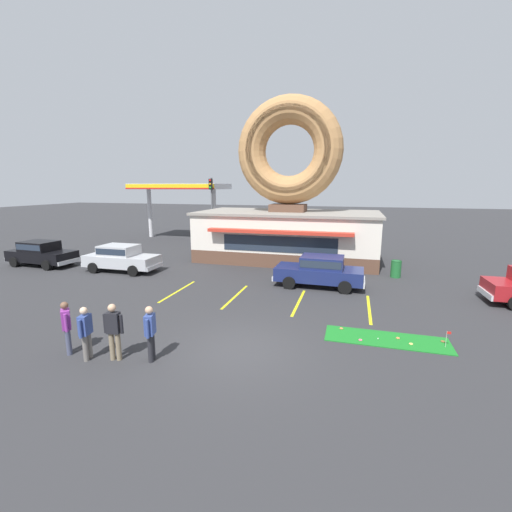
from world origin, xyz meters
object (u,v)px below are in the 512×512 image
object	(u,v)px
pedestrian_hooded_kid	(150,331)
traffic_light_pole	(212,202)
car_navy	(320,270)
pedestrian_clipboard_woman	(67,325)
car_black	(41,252)
golf_ball	(378,339)
trash_bin	(396,269)
pedestrian_blue_sweater_man	(86,331)
pedestrian_leather_jacket_man	(114,329)
putting_flag_pin	(448,335)
car_silver	(121,257)

from	to	relation	value
pedestrian_hooded_kid	traffic_light_pole	distance (m)	20.75
car_navy	pedestrian_clipboard_woman	world-z (taller)	pedestrian_clipboard_woman
car_black	pedestrian_hooded_kid	size ratio (longest dim) A/B	2.74
golf_ball	trash_bin	bearing A→B (deg)	80.65
golf_ball	car_black	size ratio (longest dim) A/B	0.01
pedestrian_blue_sweater_man	pedestrian_leather_jacket_man	distance (m)	0.84
pedestrian_hooded_kid	trash_bin	xyz separation A→B (m)	(8.02, 12.12, -0.44)
pedestrian_hooded_kid	pedestrian_leather_jacket_man	xyz separation A→B (m)	(-1.05, -0.26, 0.04)
pedestrian_hooded_kid	pedestrian_leather_jacket_man	world-z (taller)	pedestrian_leather_jacket_man
golf_ball	putting_flag_pin	bearing A→B (deg)	-0.67
car_navy	pedestrian_hooded_kid	world-z (taller)	pedestrian_hooded_kid
car_silver	pedestrian_clipboard_woman	size ratio (longest dim) A/B	2.73
pedestrian_clipboard_woman	trash_bin	bearing A→B (deg)	49.24
car_silver	pedestrian_blue_sweater_man	size ratio (longest dim) A/B	2.78
car_black	pedestrian_hooded_kid	world-z (taller)	pedestrian_hooded_kid
pedestrian_leather_jacket_man	trash_bin	xyz separation A→B (m)	(9.07, 12.39, -0.48)
pedestrian_hooded_kid	pedestrian_clipboard_woman	world-z (taller)	pedestrian_hooded_kid
car_black	traffic_light_pole	world-z (taller)	traffic_light_pole
golf_ball	car_silver	size ratio (longest dim) A/B	0.01
pedestrian_hooded_kid	trash_bin	bearing A→B (deg)	56.51
golf_ball	traffic_light_pole	bearing A→B (deg)	128.42
pedestrian_blue_sweater_man	pedestrian_hooded_kid	world-z (taller)	pedestrian_hooded_kid
trash_bin	pedestrian_clipboard_woman	bearing A→B (deg)	-130.76
trash_bin	traffic_light_pole	distance (m)	16.49
car_silver	car_black	size ratio (longest dim) A/B	0.99
traffic_light_pole	pedestrian_clipboard_woman	bearing A→B (deg)	-79.63
golf_ball	car_black	distance (m)	21.17
car_silver	trash_bin	bearing A→B (deg)	10.80
pedestrian_clipboard_woman	traffic_light_pole	distance (m)	20.40
putting_flag_pin	pedestrian_blue_sweater_man	bearing A→B (deg)	-160.47
pedestrian_clipboard_woman	car_black	bearing A→B (deg)	140.21
car_black	pedestrian_clipboard_woman	world-z (taller)	pedestrian_clipboard_woman
car_silver	traffic_light_pole	bearing A→B (deg)	81.64
pedestrian_blue_sweater_man	pedestrian_clipboard_woman	distance (m)	0.85
car_silver	car_navy	size ratio (longest dim) A/B	0.99
pedestrian_blue_sweater_man	pedestrian_leather_jacket_man	world-z (taller)	pedestrian_leather_jacket_man
putting_flag_pin	car_silver	bearing A→B (deg)	160.56
pedestrian_hooded_kid	car_silver	bearing A→B (deg)	130.94
golf_ball	car_black	world-z (taller)	car_black
pedestrian_hooded_kid	pedestrian_clipboard_woman	size ratio (longest dim) A/B	1.01
car_black	trash_bin	distance (m)	22.08
car_black	pedestrian_clipboard_woman	xyz separation A→B (m)	(11.12, -9.26, 0.06)
pedestrian_leather_jacket_man	car_navy	bearing A→B (deg)	61.45
car_navy	pedestrian_hooded_kid	distance (m)	9.95
golf_ball	pedestrian_leather_jacket_man	world-z (taller)	pedestrian_leather_jacket_man
car_silver	pedestrian_leather_jacket_man	size ratio (longest dim) A/B	2.61
car_black	traffic_light_pole	distance (m)	13.30
putting_flag_pin	car_navy	distance (m)	7.45
car_black	pedestrian_leather_jacket_man	distance (m)	15.74
car_navy	pedestrian_leather_jacket_man	size ratio (longest dim) A/B	2.63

